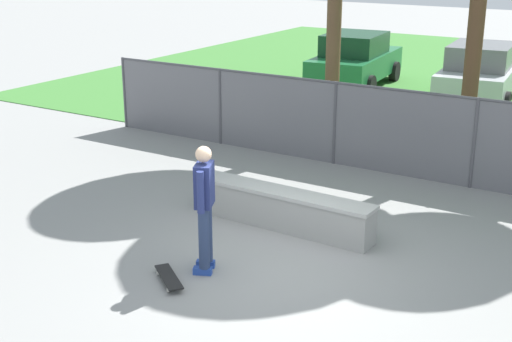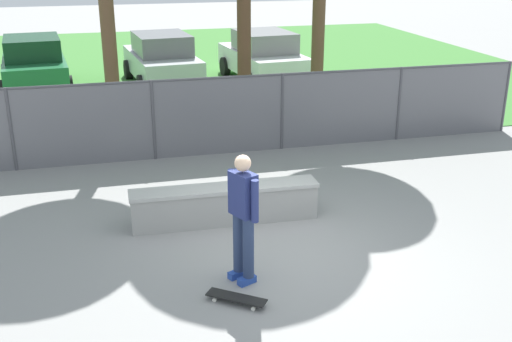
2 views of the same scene
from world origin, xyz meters
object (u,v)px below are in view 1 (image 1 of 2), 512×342
object	(u,v)px
skateboarder	(205,204)
car_silver	(480,73)
car_green	(355,60)
concrete_ledge	(283,209)
skateboard	(169,277)

from	to	relation	value
skateboarder	car_silver	bearing A→B (deg)	88.51
skateboarder	car_green	bearing A→B (deg)	105.45
concrete_ledge	skateboarder	distance (m)	2.05
concrete_ledge	skateboard	world-z (taller)	concrete_ledge
skateboard	car_silver	bearing A→B (deg)	87.60
skateboarder	car_green	world-z (taller)	skateboarder
car_green	car_silver	bearing A→B (deg)	-3.71
skateboarder	car_silver	world-z (taller)	skateboarder
skateboard	car_green	world-z (taller)	car_green
car_green	concrete_ledge	bearing A→B (deg)	-71.36
concrete_ledge	skateboarder	world-z (taller)	skateboarder
concrete_ledge	car_green	bearing A→B (deg)	108.64
skateboarder	car_green	size ratio (longest dim) A/B	0.42
concrete_ledge	skateboard	distance (m)	2.51
car_green	car_silver	xyz separation A→B (m)	(3.91, -0.25, 0.00)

